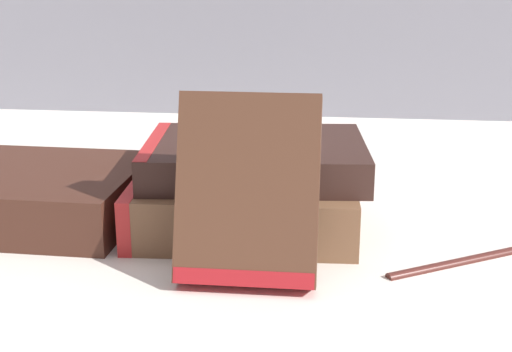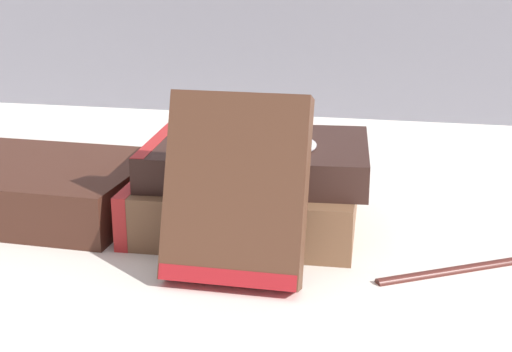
{
  "view_description": "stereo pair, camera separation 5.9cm",
  "coord_description": "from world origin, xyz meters",
  "px_view_note": "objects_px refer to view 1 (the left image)",
  "views": [
    {
      "loc": [
        0.11,
        -0.6,
        0.24
      ],
      "look_at": [
        0.05,
        -0.01,
        0.05
      ],
      "focal_mm": 50.0,
      "sensor_mm": 36.0,
      "label": 1
    },
    {
      "loc": [
        0.17,
        -0.59,
        0.24
      ],
      "look_at": [
        0.05,
        -0.01,
        0.05
      ],
      "focal_mm": 50.0,
      "sensor_mm": 36.0,
      "label": 2
    }
  ],
  "objects_px": {
    "book_flat_bottom": "(239,203)",
    "book_flat_top": "(250,158)",
    "pocket_watch": "(282,143)",
    "fountain_pen": "(462,258)",
    "book_side_left": "(7,193)",
    "book_leaning_front": "(248,196)",
    "reading_glasses": "(217,176)"
  },
  "relations": [
    {
      "from": "book_side_left",
      "to": "book_leaning_front",
      "type": "relative_size",
      "value": 1.69
    },
    {
      "from": "book_flat_top",
      "to": "book_side_left",
      "type": "distance_m",
      "value": 0.23
    },
    {
      "from": "book_flat_top",
      "to": "reading_glasses",
      "type": "distance_m",
      "value": 0.16
    },
    {
      "from": "book_side_left",
      "to": "pocket_watch",
      "type": "bearing_deg",
      "value": 1.03
    },
    {
      "from": "book_leaning_front",
      "to": "reading_glasses",
      "type": "relative_size",
      "value": 1.4
    },
    {
      "from": "book_flat_bottom",
      "to": "pocket_watch",
      "type": "bearing_deg",
      "value": -4.35
    },
    {
      "from": "book_flat_bottom",
      "to": "book_flat_top",
      "type": "bearing_deg",
      "value": 52.22
    },
    {
      "from": "book_leaning_front",
      "to": "book_flat_top",
      "type": "bearing_deg",
      "value": 96.31
    },
    {
      "from": "book_flat_bottom",
      "to": "book_leaning_front",
      "type": "xyz_separation_m",
      "value": [
        0.02,
        -0.11,
        0.04
      ]
    },
    {
      "from": "book_flat_bottom",
      "to": "fountain_pen",
      "type": "relative_size",
      "value": 1.58
    },
    {
      "from": "book_flat_bottom",
      "to": "pocket_watch",
      "type": "relative_size",
      "value": 3.23
    },
    {
      "from": "book_leaning_front",
      "to": "book_flat_bottom",
      "type": "bearing_deg",
      "value": 101.56
    },
    {
      "from": "book_flat_bottom",
      "to": "book_flat_top",
      "type": "height_order",
      "value": "book_flat_top"
    },
    {
      "from": "book_flat_top",
      "to": "book_side_left",
      "type": "height_order",
      "value": "book_flat_top"
    },
    {
      "from": "book_side_left",
      "to": "book_flat_top",
      "type": "bearing_deg",
      "value": 4.26
    },
    {
      "from": "book_flat_bottom",
      "to": "pocket_watch",
      "type": "height_order",
      "value": "pocket_watch"
    },
    {
      "from": "reading_glasses",
      "to": "book_leaning_front",
      "type": "bearing_deg",
      "value": -81.34
    },
    {
      "from": "book_flat_top",
      "to": "reading_glasses",
      "type": "bearing_deg",
      "value": 106.52
    },
    {
      "from": "book_flat_top",
      "to": "fountain_pen",
      "type": "relative_size",
      "value": 1.61
    },
    {
      "from": "book_flat_bottom",
      "to": "book_side_left",
      "type": "bearing_deg",
      "value": 177.04
    },
    {
      "from": "book_flat_bottom",
      "to": "reading_glasses",
      "type": "xyz_separation_m",
      "value": [
        -0.04,
        0.15,
        -0.02
      ]
    },
    {
      "from": "pocket_watch",
      "to": "fountain_pen",
      "type": "height_order",
      "value": "pocket_watch"
    },
    {
      "from": "pocket_watch",
      "to": "reading_glasses",
      "type": "relative_size",
      "value": 0.62
    },
    {
      "from": "book_flat_top",
      "to": "pocket_watch",
      "type": "xyz_separation_m",
      "value": [
        0.03,
        -0.01,
        0.02
      ]
    },
    {
      "from": "reading_glasses",
      "to": "fountain_pen",
      "type": "bearing_deg",
      "value": -47.29
    },
    {
      "from": "book_side_left",
      "to": "reading_glasses",
      "type": "height_order",
      "value": "book_side_left"
    },
    {
      "from": "pocket_watch",
      "to": "book_leaning_front",
      "type": "bearing_deg",
      "value": -99.59
    },
    {
      "from": "pocket_watch",
      "to": "fountain_pen",
      "type": "distance_m",
      "value": 0.18
    },
    {
      "from": "book_leaning_front",
      "to": "fountain_pen",
      "type": "relative_size",
      "value": 1.11
    },
    {
      "from": "book_flat_top",
      "to": "book_leaning_front",
      "type": "bearing_deg",
      "value": -88.51
    },
    {
      "from": "book_flat_bottom",
      "to": "book_flat_top",
      "type": "distance_m",
      "value": 0.04
    },
    {
      "from": "book_flat_top",
      "to": "book_side_left",
      "type": "bearing_deg",
      "value": 177.76
    }
  ]
}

